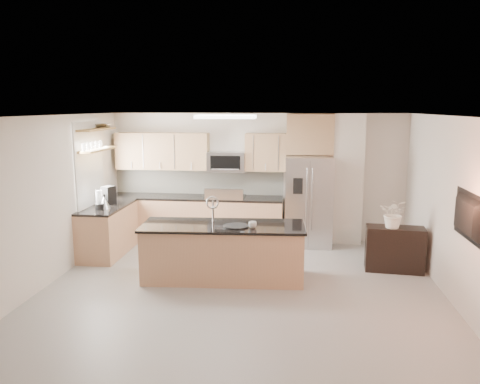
# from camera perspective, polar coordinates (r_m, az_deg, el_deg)

# --- Properties ---
(floor) EXTENTS (6.50, 6.50, 0.00)m
(floor) POSITION_cam_1_polar(r_m,az_deg,el_deg) (6.89, -0.22, -12.96)
(floor) COLOR gray
(floor) RESTS_ON ground
(ceiling) EXTENTS (6.00, 6.50, 0.02)m
(ceiling) POSITION_cam_1_polar(r_m,az_deg,el_deg) (6.33, -0.23, 9.20)
(ceiling) COLOR white
(ceiling) RESTS_ON wall_back
(wall_back) EXTENTS (6.00, 0.02, 2.60)m
(wall_back) POSITION_cam_1_polar(r_m,az_deg,el_deg) (9.67, 2.07, 1.87)
(wall_back) COLOR beige
(wall_back) RESTS_ON floor
(wall_front) EXTENTS (6.00, 0.02, 2.60)m
(wall_front) POSITION_cam_1_polar(r_m,az_deg,el_deg) (3.44, -6.89, -14.30)
(wall_front) COLOR beige
(wall_front) RESTS_ON floor
(wall_left) EXTENTS (0.02, 6.50, 2.60)m
(wall_left) POSITION_cam_1_polar(r_m,az_deg,el_deg) (7.46, -23.78, -1.57)
(wall_left) COLOR beige
(wall_left) RESTS_ON floor
(wall_right) EXTENTS (0.02, 6.50, 2.60)m
(wall_right) POSITION_cam_1_polar(r_m,az_deg,el_deg) (6.82, 25.69, -2.76)
(wall_right) COLOR beige
(wall_right) RESTS_ON floor
(back_counter) EXTENTS (3.55, 0.66, 1.44)m
(back_counter) POSITION_cam_1_polar(r_m,az_deg,el_deg) (9.69, -5.37, -3.14)
(back_counter) COLOR tan
(back_counter) RESTS_ON floor
(left_counter) EXTENTS (0.66, 1.50, 0.92)m
(left_counter) POSITION_cam_1_polar(r_m,az_deg,el_deg) (9.11, -15.78, -4.44)
(left_counter) COLOR tan
(left_counter) RESTS_ON floor
(range) EXTENTS (0.76, 0.64, 1.14)m
(range) POSITION_cam_1_polar(r_m,az_deg,el_deg) (9.57, -1.71, -3.26)
(range) COLOR black
(range) RESTS_ON floor
(upper_cabinets) EXTENTS (3.50, 0.33, 0.75)m
(upper_cabinets) POSITION_cam_1_polar(r_m,az_deg,el_deg) (9.63, -5.77, 4.94)
(upper_cabinets) COLOR tan
(upper_cabinets) RESTS_ON wall_back
(microwave) EXTENTS (0.76, 0.40, 0.40)m
(microwave) POSITION_cam_1_polar(r_m,az_deg,el_deg) (9.49, -1.64, 3.72)
(microwave) COLOR #ACACAE
(microwave) RESTS_ON upper_cabinets
(refrigerator) EXTENTS (0.92, 0.78, 1.78)m
(refrigerator) POSITION_cam_1_polar(r_m,az_deg,el_deg) (9.34, 8.36, -1.08)
(refrigerator) COLOR #ACACAE
(refrigerator) RESTS_ON floor
(partition_column) EXTENTS (0.60, 0.30, 2.60)m
(partition_column) POSITION_cam_1_polar(r_m,az_deg,el_deg) (9.55, 12.95, 1.50)
(partition_column) COLOR silver
(partition_column) RESTS_ON floor
(window) EXTENTS (0.04, 1.15, 1.65)m
(window) POSITION_cam_1_polar(r_m,az_deg,el_deg) (9.01, -17.93, 2.99)
(window) COLOR white
(window) RESTS_ON wall_left
(shelf_lower) EXTENTS (0.30, 1.20, 0.04)m
(shelf_lower) POSITION_cam_1_polar(r_m,az_deg,el_deg) (9.02, -17.03, 4.97)
(shelf_lower) COLOR olive
(shelf_lower) RESTS_ON wall_left
(shelf_upper) EXTENTS (0.30, 1.20, 0.04)m
(shelf_upper) POSITION_cam_1_polar(r_m,az_deg,el_deg) (8.99, -17.16, 7.31)
(shelf_upper) COLOR olive
(shelf_upper) RESTS_ON wall_left
(ceiling_fixture) EXTENTS (1.00, 0.50, 0.06)m
(ceiling_fixture) POSITION_cam_1_polar(r_m,az_deg,el_deg) (7.97, -1.74, 9.15)
(ceiling_fixture) COLOR white
(ceiling_fixture) RESTS_ON ceiling
(island) EXTENTS (2.62, 1.08, 1.31)m
(island) POSITION_cam_1_polar(r_m,az_deg,el_deg) (7.53, -2.07, -7.27)
(island) COLOR tan
(island) RESTS_ON floor
(credenza) EXTENTS (0.97, 0.47, 0.75)m
(credenza) POSITION_cam_1_polar(r_m,az_deg,el_deg) (8.31, 18.32, -6.61)
(credenza) COLOR black
(credenza) RESTS_ON floor
(cup) EXTENTS (0.17, 0.17, 0.10)m
(cup) POSITION_cam_1_polar(r_m,az_deg,el_deg) (7.19, 1.54, -4.02)
(cup) COLOR silver
(cup) RESTS_ON island
(platter) EXTENTS (0.42, 0.42, 0.02)m
(platter) POSITION_cam_1_polar(r_m,az_deg,el_deg) (7.28, -0.51, -4.17)
(platter) COLOR black
(platter) RESTS_ON island
(blender) EXTENTS (0.15, 0.15, 0.35)m
(blender) POSITION_cam_1_polar(r_m,az_deg,el_deg) (8.68, -16.79, -1.08)
(blender) COLOR black
(blender) RESTS_ON left_counter
(kettle) EXTENTS (0.21, 0.21, 0.26)m
(kettle) POSITION_cam_1_polar(r_m,az_deg,el_deg) (8.76, -16.22, -1.20)
(kettle) COLOR #ACACAE
(kettle) RESTS_ON left_counter
(coffee_maker) EXTENTS (0.25, 0.27, 0.34)m
(coffee_maker) POSITION_cam_1_polar(r_m,az_deg,el_deg) (9.12, -15.72, -0.42)
(coffee_maker) COLOR black
(coffee_maker) RESTS_ON left_counter
(bowl) EXTENTS (0.45, 0.45, 0.10)m
(bowl) POSITION_cam_1_polar(r_m,az_deg,el_deg) (9.29, -16.37, 7.86)
(bowl) COLOR #ACACAE
(bowl) RESTS_ON shelf_upper
(flower_vase) EXTENTS (0.81, 0.75, 0.74)m
(flower_vase) POSITION_cam_1_polar(r_m,az_deg,el_deg) (8.05, 18.35, -1.65)
(flower_vase) COLOR white
(flower_vase) RESTS_ON credenza
(television) EXTENTS (0.14, 1.08, 0.62)m
(television) POSITION_cam_1_polar(r_m,az_deg,el_deg) (6.60, 25.54, -2.73)
(television) COLOR black
(television) RESTS_ON wall_right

